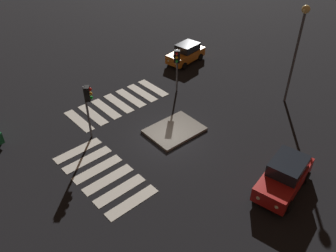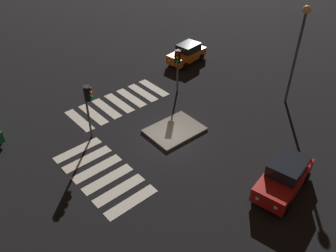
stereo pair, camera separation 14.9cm
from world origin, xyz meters
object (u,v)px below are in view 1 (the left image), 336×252
at_px(traffic_island, 174,130).
at_px(car_orange, 186,53).
at_px(street_lamp, 299,39).
at_px(traffic_light_south, 177,61).
at_px(car_red, 285,176).
at_px(traffic_light_east, 88,100).

height_order(traffic_island, car_orange, car_orange).
bearing_deg(street_lamp, traffic_light_south, -50.63).
relative_size(car_orange, car_red, 0.89).
bearing_deg(car_red, traffic_light_east, -74.81).
bearing_deg(traffic_light_south, street_lamp, 87.67).
xyz_separation_m(car_red, street_lamp, (-8.01, -5.06, 4.13)).
relative_size(traffic_island, traffic_light_south, 1.04).
xyz_separation_m(traffic_light_east, traffic_light_south, (-8.09, -0.56, -0.20)).
bearing_deg(traffic_light_east, street_lamp, 19.17).
xyz_separation_m(traffic_island, street_lamp, (-8.99, 2.83, 4.97)).
distance_m(car_red, traffic_light_east, 12.47).
distance_m(traffic_island, car_orange, 10.77).
relative_size(traffic_light_south, street_lamp, 0.49).
relative_size(car_red, traffic_light_east, 1.17).
height_order(car_red, traffic_light_south, traffic_light_south).
xyz_separation_m(car_orange, street_lamp, (-0.98, 9.98, 4.23)).
distance_m(traffic_island, car_red, 8.00).
bearing_deg(traffic_island, car_red, 97.09).
xyz_separation_m(car_red, traffic_light_south, (-2.64, -11.60, 1.82)).
relative_size(traffic_island, car_orange, 0.93).
relative_size(car_red, street_lamp, 0.62).
distance_m(traffic_island, traffic_light_east, 6.17).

